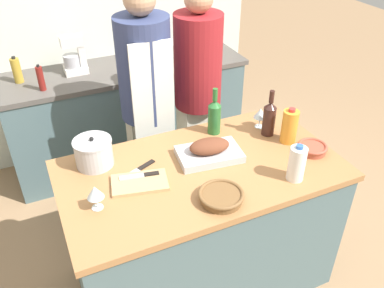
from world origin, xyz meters
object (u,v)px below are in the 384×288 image
object	(u,v)px
person_cook_guest	(198,89)
wicker_basket	(221,196)
roasting_pan	(209,151)
wine_glass_right	(260,114)
knife_chef	(135,172)
wine_bottle_dark	(269,118)
mixing_bowl	(312,148)
condiment_bottle_extra	(206,43)
knife_paring	(141,175)
milk_jug	(297,163)
cutting_board	(140,183)
wine_glass_left	(95,192)
condiment_bottle_short	(41,78)
stand_mixer	(74,58)
person_cook_aproned	(147,100)
condiment_bottle_tall	(17,70)
stock_pot	(94,153)
juice_jug	(290,126)
wine_bottle_green	(214,116)

from	to	relation	value
person_cook_guest	wicker_basket	bearing A→B (deg)	-112.34
roasting_pan	wine_glass_right	bearing A→B (deg)	21.00
wine_glass_right	knife_chef	bearing A→B (deg)	-171.77
wine_bottle_dark	roasting_pan	bearing A→B (deg)	-170.35
mixing_bowl	condiment_bottle_extra	bearing A→B (deg)	84.98
knife_paring	milk_jug	bearing A→B (deg)	-24.37
cutting_board	wine_glass_left	size ratio (longest dim) A/B	2.42
wine_glass_right	person_cook_guest	xyz separation A→B (m)	(-0.15, 0.60, -0.07)
roasting_pan	condiment_bottle_short	distance (m)	1.48
milk_jug	wine_bottle_dark	xyz separation A→B (m)	(0.11, 0.43, 0.02)
knife_chef	stand_mixer	distance (m)	1.45
person_cook_guest	wine_glass_right	bearing A→B (deg)	-78.34
knife_chef	person_cook_aproned	size ratio (longest dim) A/B	0.16
wine_glass_left	stand_mixer	world-z (taller)	stand_mixer
knife_chef	condiment_bottle_extra	bearing A→B (deg)	52.05
wicker_basket	condiment_bottle_extra	xyz separation A→B (m)	(0.83, 1.86, 0.04)
condiment_bottle_extra	person_cook_aproned	size ratio (longest dim) A/B	0.08
mixing_bowl	person_cook_guest	distance (m)	1.00
knife_chef	person_cook_guest	xyz separation A→B (m)	(0.71, 0.72, 0.03)
knife_chef	condiment_bottle_tall	bearing A→B (deg)	107.86
stock_pot	knife_paring	world-z (taller)	stock_pot
condiment_bottle_extra	wine_bottle_dark	bearing A→B (deg)	-100.93
person_cook_guest	wine_bottle_dark	bearing A→B (deg)	-80.15
wicker_basket	milk_jug	world-z (taller)	milk_jug
wicker_basket	cutting_board	world-z (taller)	wicker_basket
mixing_bowl	person_cook_guest	bearing A→B (deg)	106.38
wicker_basket	mixing_bowl	size ratio (longest dim) A/B	1.33
roasting_pan	cutting_board	size ratio (longest dim) A/B	1.19
juice_jug	wine_bottle_green	distance (m)	0.45
wine_bottle_green	person_cook_guest	distance (m)	0.56
juice_jug	condiment_bottle_tall	bearing A→B (deg)	132.30
wine_bottle_dark	wine_glass_left	world-z (taller)	wine_bottle_dark
roasting_pan	wine_glass_left	bearing A→B (deg)	-167.56
wine_glass_left	condiment_bottle_short	distance (m)	1.43
condiment_bottle_tall	wicker_basket	bearing A→B (deg)	-66.94
wine_bottle_green	condiment_bottle_tall	bearing A→B (deg)	129.51
milk_jug	condiment_bottle_extra	size ratio (longest dim) A/B	1.48
knife_chef	person_cook_guest	world-z (taller)	person_cook_guest
knife_paring	juice_jug	bearing A→B (deg)	-1.45
cutting_board	milk_jug	size ratio (longest dim) A/B	1.52
condiment_bottle_tall	condiment_bottle_extra	distance (m)	1.61
juice_jug	wine_bottle_green	xyz separation A→B (m)	(-0.36, 0.28, 0.01)
juice_jug	roasting_pan	bearing A→B (deg)	174.91
juice_jug	person_cook_guest	size ratio (longest dim) A/B	0.13
condiment_bottle_short	condiment_bottle_extra	world-z (taller)	condiment_bottle_short
mixing_bowl	condiment_bottle_tall	distance (m)	2.24
milk_jug	condiment_bottle_extra	world-z (taller)	milk_jug
wicker_basket	knife_chef	world-z (taller)	wicker_basket
wine_bottle_green	knife_paring	world-z (taller)	wine_bottle_green
person_cook_guest	juice_jug	bearing A→B (deg)	-77.64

